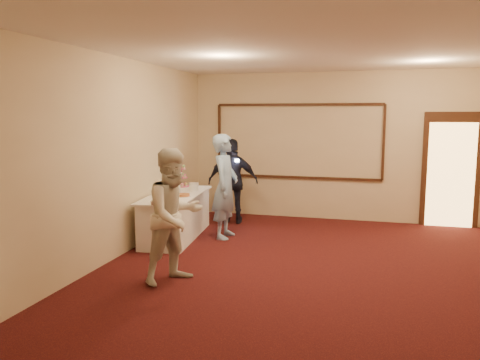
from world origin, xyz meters
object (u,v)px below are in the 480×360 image
at_px(woman, 175,216).
at_px(plate_stack_b, 194,187).
at_px(buffet_table, 176,216).
at_px(tart, 183,195).
at_px(man, 225,186).
at_px(plate_stack_a, 175,189).
at_px(cupcake_stand, 181,178).
at_px(pavlova_tray, 164,198).
at_px(guest, 233,181).

bearing_deg(woman, plate_stack_b, 46.76).
distance_m(buffet_table, woman, 2.27).
xyz_separation_m(tart, man, (0.60, 0.44, 0.11)).
height_order(plate_stack_a, plate_stack_b, plate_stack_a).
bearing_deg(tart, cupcake_stand, 114.00).
bearing_deg(tart, pavlova_tray, -97.77).
bearing_deg(woman, man, 31.96).
distance_m(tart, guest, 1.60).
height_order(pavlova_tray, man, man).
bearing_deg(man, guest, 9.21).
bearing_deg(tart, guest, 74.57).
relative_size(tart, woman, 0.14).
relative_size(buffet_table, cupcake_stand, 4.67).
height_order(cupcake_stand, guest, guest).
distance_m(plate_stack_a, guest, 1.44).
bearing_deg(man, plate_stack_b, 75.49).
height_order(buffet_table, plate_stack_b, plate_stack_b).
xyz_separation_m(pavlova_tray, woman, (0.71, -1.24, 0.02)).
distance_m(buffet_table, man, 1.01).
distance_m(woman, guest, 3.37).
bearing_deg(plate_stack_b, buffet_table, -115.78).
height_order(pavlova_tray, guest, guest).
bearing_deg(woman, pavlova_tray, 61.06).
bearing_deg(pavlova_tray, guest, 76.64).
xyz_separation_m(plate_stack_b, man, (0.65, -0.17, 0.06)).
height_order(cupcake_stand, plate_stack_a, cupcake_stand).
xyz_separation_m(plate_stack_b, tart, (0.05, -0.61, -0.05)).
bearing_deg(man, woman, -179.11).
height_order(plate_stack_a, guest, guest).
bearing_deg(buffet_table, man, 14.69).
distance_m(buffet_table, pavlova_tray, 0.94).
height_order(plate_stack_b, tart, plate_stack_b).
bearing_deg(plate_stack_b, tart, -85.61).
relative_size(buffet_table, woman, 1.25).
xyz_separation_m(pavlova_tray, tart, (0.08, 0.58, -0.05)).
distance_m(pavlova_tray, plate_stack_b, 1.20).
relative_size(plate_stack_b, man, 0.10).
bearing_deg(buffet_table, guest, 63.41).
height_order(tart, guest, guest).
xyz_separation_m(plate_stack_a, plate_stack_b, (0.22, 0.33, -0.01)).
xyz_separation_m(buffet_table, man, (0.84, 0.22, 0.52)).
height_order(buffet_table, plate_stack_a, plate_stack_a).
bearing_deg(cupcake_stand, plate_stack_b, -46.88).
height_order(pavlova_tray, tart, pavlova_tray).
bearing_deg(cupcake_stand, pavlova_tray, -76.52).
relative_size(plate_stack_a, tart, 0.78).
bearing_deg(guest, man, 88.25).
relative_size(plate_stack_a, man, 0.11).
distance_m(plate_stack_b, woman, 2.53).
bearing_deg(woman, tart, 50.29).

